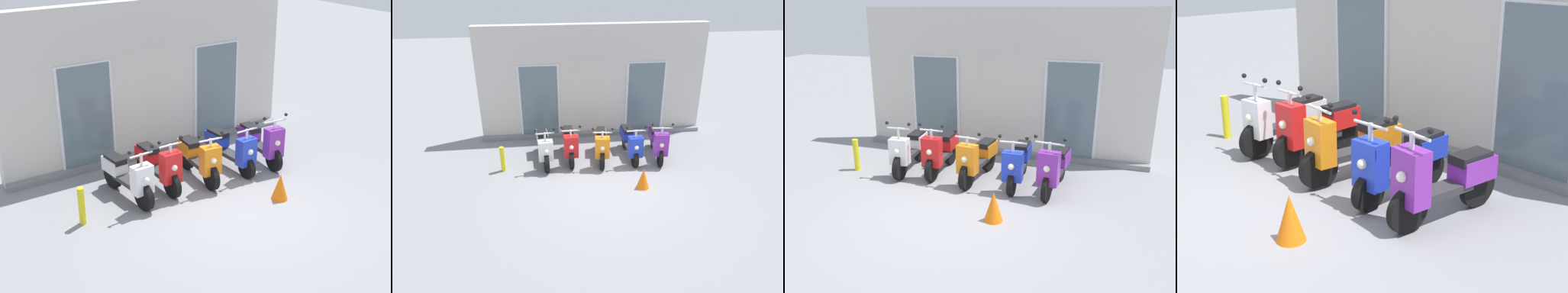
% 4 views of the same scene
% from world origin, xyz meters
% --- Properties ---
extents(ground_plane, '(40.00, 40.00, 0.00)m').
position_xyz_m(ground_plane, '(0.00, 0.00, 0.00)').
color(ground_plane, gray).
extents(storefront_facade, '(6.88, 0.50, 3.41)m').
position_xyz_m(storefront_facade, '(-0.00, 3.19, 1.64)').
color(storefront_facade, beige).
rests_on(storefront_facade, ground_plane).
extents(scooter_white, '(0.54, 1.66, 1.22)m').
position_xyz_m(scooter_white, '(-1.57, 1.40, 0.46)').
color(scooter_white, black).
rests_on(scooter_white, ground_plane).
extents(scooter_red, '(0.55, 1.56, 1.21)m').
position_xyz_m(scooter_red, '(-0.86, 1.46, 0.48)').
color(scooter_red, black).
rests_on(scooter_red, ground_plane).
extents(scooter_orange, '(0.56, 1.61, 1.18)m').
position_xyz_m(scooter_orange, '(0.01, 1.35, 0.46)').
color(scooter_orange, black).
rests_on(scooter_orange, ground_plane).
extents(scooter_blue, '(0.58, 1.58, 1.17)m').
position_xyz_m(scooter_blue, '(0.84, 1.38, 0.46)').
color(scooter_blue, black).
rests_on(scooter_blue, ground_plane).
extents(scooter_purple, '(0.60, 1.60, 1.24)m').
position_xyz_m(scooter_purple, '(1.59, 1.28, 0.49)').
color(scooter_purple, black).
rests_on(scooter_purple, ground_plane).
extents(curb_bollard, '(0.12, 0.12, 0.70)m').
position_xyz_m(curb_bollard, '(-2.67, 1.01, 0.35)').
color(curb_bollard, yellow).
rests_on(curb_bollard, ground_plane).
extents(traffic_cone, '(0.32, 0.32, 0.52)m').
position_xyz_m(traffic_cone, '(0.81, -0.23, 0.26)').
color(traffic_cone, orange).
rests_on(traffic_cone, ground_plane).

